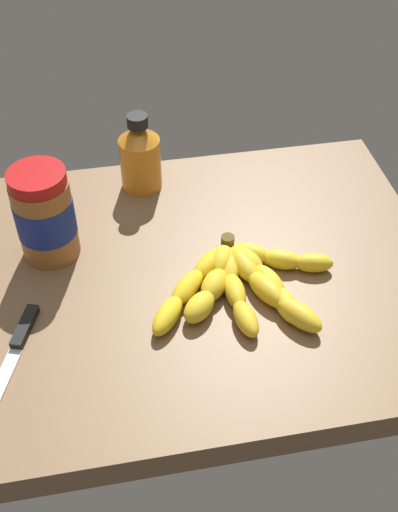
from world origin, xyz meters
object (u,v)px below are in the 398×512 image
object	(u,v)px
peanut_butter_jar	(45,215)
honey_bottle	(140,155)
banana_bunch	(242,282)
butter_knife	(14,353)

from	to	relation	value
peanut_butter_jar	honey_bottle	size ratio (longest dim) A/B	1.09
banana_bunch	butter_knife	bearing A→B (deg)	10.59
banana_bunch	butter_knife	size ratio (longest dim) A/B	1.55
banana_bunch	butter_knife	world-z (taller)	banana_bunch
butter_knife	honey_bottle	bearing A→B (deg)	-122.28
honey_bottle	butter_knife	bearing A→B (deg)	57.72
banana_bunch	peanut_butter_jar	size ratio (longest dim) A/B	1.95
honey_bottle	butter_knife	size ratio (longest dim) A/B	0.73
banana_bunch	peanut_butter_jar	distance (cm)	29.73
butter_knife	peanut_butter_jar	bearing A→B (deg)	-105.73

